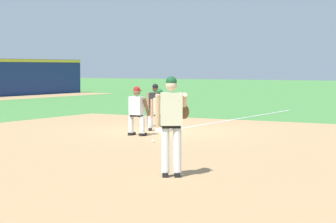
{
  "coord_description": "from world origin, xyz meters",
  "views": [
    {
      "loc": [
        -17.64,
        -10.35,
        2.03
      ],
      "look_at": [
        -5.09,
        -3.1,
        1.04
      ],
      "focal_mm": 70.0,
      "sensor_mm": 36.0,
      "label": 1
    }
  ],
  "objects_px": {
    "first_base_bag": "(163,130)",
    "first_baseman": "(160,108)",
    "baseball": "(153,141)",
    "baserunner": "(137,109)",
    "pitcher": "(172,120)",
    "umpire": "(155,103)"
  },
  "relations": [
    {
      "from": "pitcher",
      "to": "umpire",
      "type": "height_order",
      "value": "pitcher"
    },
    {
      "from": "baseball",
      "to": "baserunner",
      "type": "bearing_deg",
      "value": 46.71
    },
    {
      "from": "umpire",
      "to": "baserunner",
      "type": "bearing_deg",
      "value": -159.09
    },
    {
      "from": "pitcher",
      "to": "baseball",
      "type": "bearing_deg",
      "value": 34.9
    },
    {
      "from": "first_base_bag",
      "to": "baserunner",
      "type": "distance_m",
      "value": 1.64
    },
    {
      "from": "baseball",
      "to": "pitcher",
      "type": "relative_size",
      "value": 0.04
    },
    {
      "from": "first_base_bag",
      "to": "umpire",
      "type": "height_order",
      "value": "umpire"
    },
    {
      "from": "baseball",
      "to": "first_base_bag",
      "type": "bearing_deg",
      "value": 25.12
    },
    {
      "from": "first_base_bag",
      "to": "pitcher",
      "type": "height_order",
      "value": "pitcher"
    },
    {
      "from": "first_base_bag",
      "to": "first_baseman",
      "type": "height_order",
      "value": "first_baseman"
    },
    {
      "from": "first_baseman",
      "to": "umpire",
      "type": "bearing_deg",
      "value": 36.9
    },
    {
      "from": "baserunner",
      "to": "first_base_bag",
      "type": "bearing_deg",
      "value": -2.05
    },
    {
      "from": "first_base_bag",
      "to": "baseball",
      "type": "xyz_separation_m",
      "value": [
        -2.7,
        -1.27,
        -0.01
      ]
    },
    {
      "from": "first_base_bag",
      "to": "pitcher",
      "type": "relative_size",
      "value": 0.2
    },
    {
      "from": "first_base_bag",
      "to": "first_baseman",
      "type": "bearing_deg",
      "value": 52.71
    },
    {
      "from": "first_base_bag",
      "to": "first_baseman",
      "type": "distance_m",
      "value": 0.74
    },
    {
      "from": "pitcher",
      "to": "first_baseman",
      "type": "xyz_separation_m",
      "value": [
        7.39,
        4.64,
        -0.33
      ]
    },
    {
      "from": "pitcher",
      "to": "first_base_bag",
      "type": "bearing_deg",
      "value": 31.47
    },
    {
      "from": "first_baseman",
      "to": "baserunner",
      "type": "height_order",
      "value": "baserunner"
    },
    {
      "from": "baseball",
      "to": "pitcher",
      "type": "bearing_deg",
      "value": -145.1
    },
    {
      "from": "baseball",
      "to": "baserunner",
      "type": "xyz_separation_m",
      "value": [
        1.24,
        1.32,
        0.76
      ]
    },
    {
      "from": "pitcher",
      "to": "first_baseman",
      "type": "bearing_deg",
      "value": 32.1
    }
  ]
}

